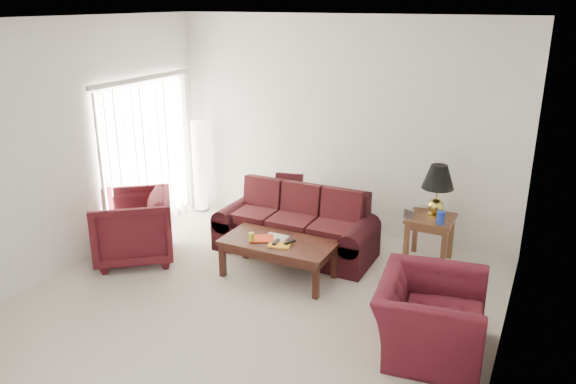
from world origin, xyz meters
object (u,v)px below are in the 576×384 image
(end_table, at_px, (429,239))
(sofa, at_px, (295,223))
(armchair_right, at_px, (430,317))
(floor_lamp, at_px, (199,166))
(armchair_left, at_px, (133,227))
(coffee_table, at_px, (278,259))

(end_table, bearing_deg, sofa, -162.63)
(end_table, height_order, armchair_right, armchair_right)
(end_table, xyz_separation_m, floor_lamp, (-3.65, 0.27, 0.42))
(floor_lamp, bearing_deg, end_table, -4.27)
(sofa, relative_size, armchair_left, 2.14)
(end_table, xyz_separation_m, armchair_right, (0.44, -1.91, 0.05))
(end_table, relative_size, armchair_left, 0.63)
(floor_lamp, height_order, armchair_left, floor_lamp)
(end_table, bearing_deg, armchair_left, -154.92)
(end_table, bearing_deg, coffee_table, -141.41)
(sofa, bearing_deg, armchair_left, -144.33)
(end_table, height_order, floor_lamp, floor_lamp)
(coffee_table, bearing_deg, armchair_left, -150.96)
(sofa, distance_m, armchair_right, 2.50)
(armchair_left, relative_size, coffee_table, 0.72)
(armchair_left, xyz_separation_m, armchair_right, (3.84, -0.32, -0.08))
(sofa, height_order, floor_lamp, floor_lamp)
(sofa, xyz_separation_m, armchair_left, (-1.77, -1.08, 0.02))
(armchair_right, bearing_deg, floor_lamp, 55.18)
(end_table, height_order, armchair_left, armchair_left)
(coffee_table, bearing_deg, end_table, 56.21)
(end_table, relative_size, floor_lamp, 0.42)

